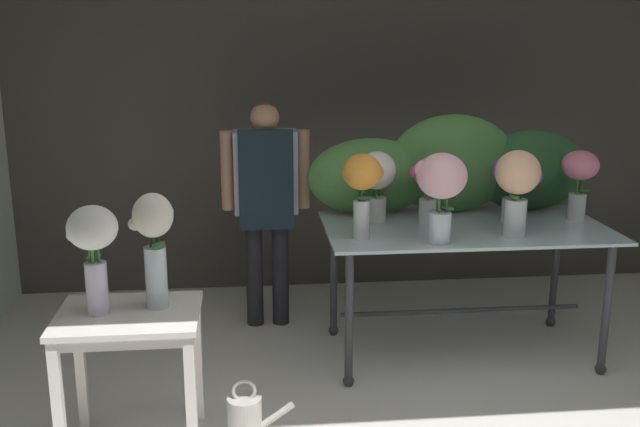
% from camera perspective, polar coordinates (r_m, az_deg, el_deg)
% --- Properties ---
extents(ground_plane, '(7.41, 7.41, 0.00)m').
position_cam_1_polar(ground_plane, '(4.76, 5.61, -11.91)').
color(ground_plane, silver).
extents(wall_back, '(5.59, 0.12, 2.98)m').
position_cam_1_polar(wall_back, '(5.97, 2.79, 8.39)').
color(wall_back, '#4C4742').
rests_on(wall_back, ground).
extents(display_table_glass, '(1.79, 0.97, 0.88)m').
position_cam_1_polar(display_table_glass, '(4.77, 11.18, -2.50)').
color(display_table_glass, '#ABC3CA').
rests_on(display_table_glass, ground).
extents(side_table_white, '(0.69, 0.56, 0.74)m').
position_cam_1_polar(side_table_white, '(3.77, -14.66, -8.99)').
color(side_table_white, silver).
rests_on(side_table_white, ground).
extents(florist, '(0.62, 0.24, 1.62)m').
position_cam_1_polar(florist, '(5.12, -4.24, 1.86)').
color(florist, '#232328').
rests_on(florist, ground).
extents(foliage_backdrop, '(1.92, 0.31, 0.67)m').
position_cam_1_polar(foliage_backdrop, '(5.01, 9.96, 3.36)').
color(foliage_backdrop, '#477F3D').
rests_on(foliage_backdrop, display_table_glass).
extents(vase_blush_dahlias, '(0.30, 0.29, 0.53)m').
position_cam_1_polar(vase_blush_dahlias, '(4.25, 9.39, 2.25)').
color(vase_blush_dahlias, silver).
rests_on(vase_blush_dahlias, display_table_glass).
extents(vase_rosy_carnations, '(0.24, 0.24, 0.46)m').
position_cam_1_polar(vase_rosy_carnations, '(5.03, 19.61, 2.87)').
color(vase_rosy_carnations, silver).
rests_on(vase_rosy_carnations, display_table_glass).
extents(vase_ivory_freesia, '(0.25, 0.24, 0.46)m').
position_cam_1_polar(vase_ivory_freesia, '(4.71, 4.52, 2.77)').
color(vase_ivory_freesia, silver).
rests_on(vase_ivory_freesia, display_table_glass).
extents(vase_fuchsia_tulips, '(0.25, 0.23, 0.43)m').
position_cam_1_polar(vase_fuchsia_tulips, '(4.71, 8.58, 2.42)').
color(vase_fuchsia_tulips, silver).
rests_on(vase_fuchsia_tulips, display_table_glass).
extents(vase_sunset_peonies, '(0.25, 0.23, 0.51)m').
position_cam_1_polar(vase_sunset_peonies, '(4.30, 3.32, 2.43)').
color(vase_sunset_peonies, silver).
rests_on(vase_sunset_peonies, display_table_glass).
extents(vase_violet_snapdragons, '(0.31, 0.28, 0.45)m').
position_cam_1_polar(vase_violet_snapdragons, '(4.83, 15.00, 2.63)').
color(vase_violet_snapdragons, silver).
rests_on(vase_violet_snapdragons, display_table_glass).
extents(vase_peach_hydrangea, '(0.27, 0.27, 0.52)m').
position_cam_1_polar(vase_peach_hydrangea, '(4.51, 15.16, 2.28)').
color(vase_peach_hydrangea, silver).
rests_on(vase_peach_hydrangea, display_table_glass).
extents(vase_white_roses_tall, '(0.24, 0.24, 0.54)m').
position_cam_1_polar(vase_white_roses_tall, '(3.64, -17.26, -2.26)').
color(vase_white_roses_tall, silver).
rests_on(vase_white_roses_tall, side_table_white).
extents(vase_cream_lisianthus_tall, '(0.22, 0.20, 0.58)m').
position_cam_1_polar(vase_cream_lisianthus_tall, '(3.65, -12.83, -2.02)').
color(vase_cream_lisianthus_tall, silver).
rests_on(vase_cream_lisianthus_tall, side_table_white).
extents(watering_can, '(0.35, 0.18, 0.34)m').
position_cam_1_polar(watering_can, '(3.96, -5.82, -15.56)').
color(watering_can, '#B7B2A8').
rests_on(watering_can, ground).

